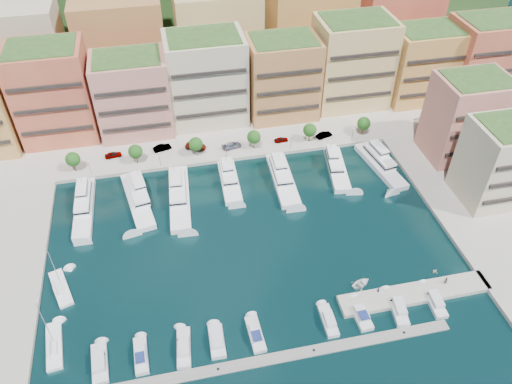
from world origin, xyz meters
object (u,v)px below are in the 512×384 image
tree_5 (364,123)px  lamppost_0 (89,165)px  car_4 (281,140)px  tender_3 (435,271)px  cruiser_9 (434,301)px  lamppost_1 (159,157)px  person_1 (446,280)px  tree_1 (135,152)px  yacht_4 (282,177)px  cruiser_1 (141,356)px  cruiser_3 (217,342)px  yacht_1 (137,198)px  cruiser_7 (361,315)px  yacht_6 (379,163)px  sailboat_1 (61,289)px  tree_2 (196,144)px  car_3 (232,145)px  tree_4 (310,130)px  person_0 (378,290)px  lamppost_2 (227,148)px  lamppost_3 (291,140)px  tender_0 (361,284)px  yacht_5 (336,166)px  cruiser_2 (184,348)px  sailboat_0 (54,346)px  cruiser_6 (328,321)px  car_5 (324,135)px  car_2 (196,146)px  yacht_0 (84,204)px  cruiser_0 (100,364)px  lamppost_4 (353,132)px  car_0 (113,155)px  yacht_2 (179,194)px  tree_0 (73,159)px  cruiser_4 (256,334)px  car_1 (162,148)px

tree_5 → lamppost_0: (-76.00, -2.30, -0.92)m
tree_5 → car_4: tree_5 is taller
tender_3 → cruiser_9: bearing=126.6°
lamppost_1 → person_1: bearing=-43.6°
tree_1 → yacht_4: tree_1 is taller
cruiser_1 → cruiser_3: size_ratio=1.06×
yacht_1 → cruiser_7: bearing=-46.3°
yacht_6 → sailboat_1: (-80.66, -25.02, -0.90)m
tree_2 → car_3: (9.99, 1.44, -2.94)m
tree_4 → person_0: bearing=-91.6°
lamppost_2 → cruiser_1: size_ratio=0.55×
lamppost_3 → tender_0: (2.24, -48.44, -3.39)m
tree_4 → lamppost_3: 6.49m
yacht_5 → sailboat_1: sailboat_1 is taller
car_3 → person_1: (35.02, -56.10, 0.05)m
tree_2 → cruiser_1: size_ratio=0.74×
tree_4 → lamppost_2: bearing=-174.5°
cruiser_2 → sailboat_0: 24.33m
lamppost_0 → cruiser_9: (69.00, -55.79, -3.28)m
person_1 → cruiser_6: bearing=-6.8°
lamppost_2 → car_3: 4.69m
cruiser_6 → car_5: car_5 is taller
tree_2 → yacht_6: 49.66m
lamppost_0 → car_2: lamppost_0 is taller
yacht_0 → car_4: yacht_0 is taller
yacht_0 → cruiser_0: bearing=-84.2°
tree_1 → person_1: (61.01, -54.67, -2.89)m
lamppost_1 → yacht_5: (45.72, -10.53, -2.62)m
cruiser_1 → car_4: car_4 is taller
lamppost_4 → person_0: (-13.51, -51.65, -1.98)m
yacht_0 → car_0: bearing=69.0°
yacht_2 → tree_0: bearing=149.2°
tree_2 → yacht_0: bearing=-154.1°
car_4 → cruiser_0: bearing=136.9°
yacht_6 → lamppost_0: bearing=171.3°
tree_1 → lamppost_2: (24.00, -2.30, -0.92)m
yacht_2 → car_2: 19.54m
yacht_6 → tender_3: yacht_6 is taller
sailboat_0 → car_2: 64.94m
cruiser_0 → tender_3: bearing=5.9°
yacht_0 → yacht_4: 49.87m
tree_5 → tender_3: size_ratio=4.18×
person_1 → car_0: bearing=-55.2°
cruiser_2 → car_2: car_2 is taller
tree_1 → sailboat_0: sailboat_0 is taller
sailboat_0 → car_4: size_ratio=3.33×
yacht_6 → cruiser_4: yacht_6 is taller
car_3 → car_4: car_3 is taller
cruiser_9 → car_1: 80.04m
lamppost_2 → cruiser_9: bearing=-59.4°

